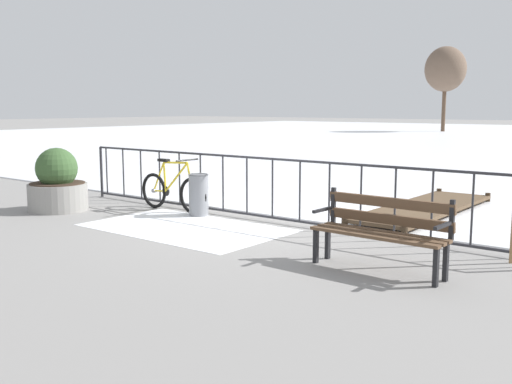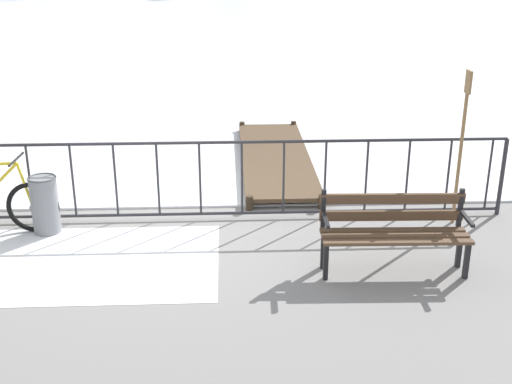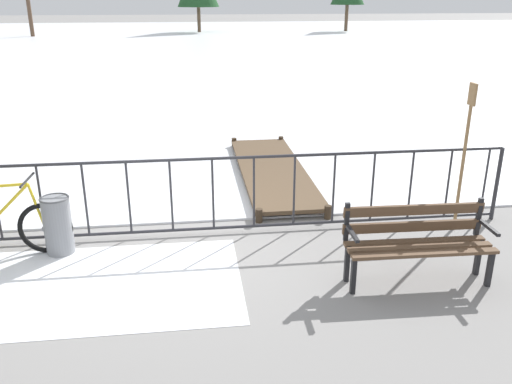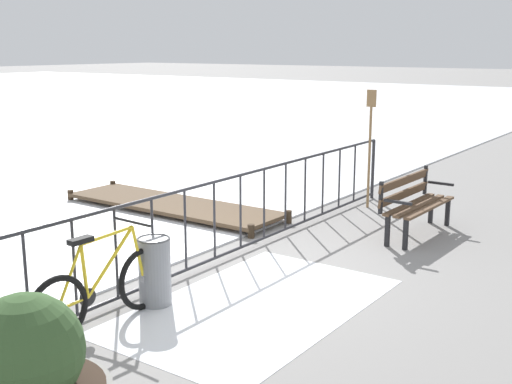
% 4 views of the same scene
% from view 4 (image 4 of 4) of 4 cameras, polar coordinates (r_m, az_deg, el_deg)
% --- Properties ---
extents(ground_plane, '(160.00, 160.00, 0.00)m').
position_cam_4_polar(ground_plane, '(8.21, -3.61, -6.32)').
color(ground_plane, gray).
extents(snow_patch, '(3.17, 1.93, 0.01)m').
position_cam_4_polar(snow_patch, '(6.93, -0.04, -9.93)').
color(snow_patch, white).
rests_on(snow_patch, ground).
extents(railing_fence, '(9.06, 0.06, 1.07)m').
position_cam_4_polar(railing_fence, '(8.05, -3.66, -2.55)').
color(railing_fence, '#2D2D33').
rests_on(railing_fence, ground).
extents(bicycle_near_railing, '(1.71, 0.52, 0.97)m').
position_cam_4_polar(bicycle_near_railing, '(6.51, -13.25, -8.34)').
color(bicycle_near_railing, black).
rests_on(bicycle_near_railing, ground).
extents(park_bench, '(1.61, 0.52, 0.89)m').
position_cam_4_polar(park_bench, '(9.61, 13.65, -0.68)').
color(park_bench, brown).
rests_on(park_bench, ground).
extents(trash_bin, '(0.35, 0.35, 0.73)m').
position_cam_4_polar(trash_bin, '(6.93, -8.87, -6.83)').
color(trash_bin, gray).
rests_on(trash_bin, ground).
extents(oar_upright, '(0.04, 0.16, 1.98)m').
position_cam_4_polar(oar_upright, '(10.99, 9.95, 4.44)').
color(oar_upright, '#937047').
rests_on(oar_upright, ground).
extents(wooden_dock, '(1.10, 4.03, 0.20)m').
position_cam_4_polar(wooden_dock, '(10.83, -7.35, -1.08)').
color(wooden_dock, brown).
rests_on(wooden_dock, ground).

